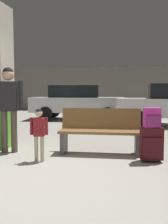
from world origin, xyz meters
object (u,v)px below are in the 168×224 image
Objects in this scene: backpack_bright at (152,118)px; parked_car_far at (77,101)px; adult at (9,100)px; bench at (100,131)px; suitcase at (151,144)px; child at (39,129)px.

parked_car_far is at bearing 114.35° from backpack_bright.
adult reaches higher than backpack_bright.
bench is 4.81× the size of backpack_bright.
adult reaches higher than suitcase.
backpack_bright is at bearing -41.11° from suitcase.
child is at bearing -138.63° from bench.
backpack_bright is (0.00, -0.00, 0.45)m from suitcase.
backpack_bright is (0.97, -0.44, 0.33)m from bench.
child is (-0.95, -0.84, 0.13)m from bench.
parked_car_far reaches higher than child.
parked_car_far is (-1.92, 5.95, 0.36)m from bench.
bench is at bearing 155.79° from backpack_bright.
adult is (-2.77, 0.11, 0.73)m from suitcase.
backpack_bright reaches higher than bench.
adult is at bearing 177.69° from backpack_bright.
adult is at bearing 148.98° from child.
backpack_bright is 0.20× the size of adult.
bench is 1.11m from backpack_bright.
bench is at bearing 10.19° from adult.
adult reaches higher than parked_car_far.
suitcase is at bearing -2.30° from adult.
backpack_bright reaches higher than suitcase.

